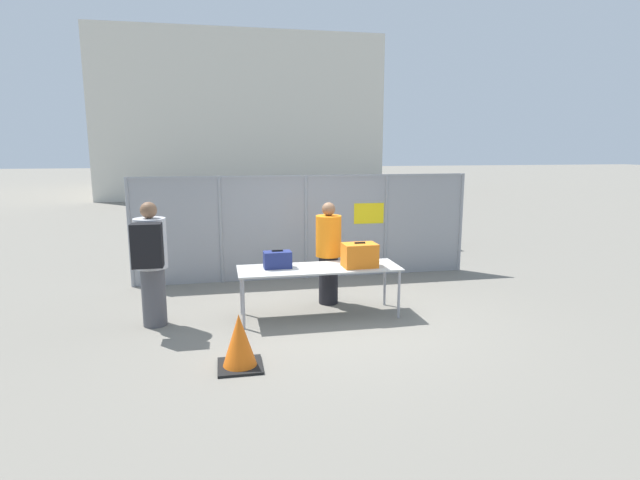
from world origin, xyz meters
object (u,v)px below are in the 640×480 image
inspection_table (319,270)px  suitcase_navy (277,260)px  traffic_cone (239,343)px  suitcase_orange (360,255)px  security_worker_near (328,252)px  utility_trailer (388,230)px  traveler_hooded (151,260)px

inspection_table → suitcase_navy: suitcase_navy is taller
suitcase_navy → traffic_cone: bearing=-111.1°
suitcase_orange → security_worker_near: bearing=115.0°
security_worker_near → suitcase_navy: bearing=48.7°
suitcase_navy → utility_trailer: 6.05m
traveler_hooded → utility_trailer: bearing=37.9°
inspection_table → suitcase_orange: (0.59, -0.09, 0.22)m
suitcase_navy → traveler_hooded: bearing=-178.0°
security_worker_near → utility_trailer: 5.15m
utility_trailer → traffic_cone: (-4.07, -6.61, -0.12)m
inspection_table → suitcase_navy: size_ratio=5.85×
security_worker_near → traffic_cone: security_worker_near is taller
traffic_cone → inspection_table: bearing=51.5°
traffic_cone → traveler_hooded: bearing=125.3°
traveler_hooded → traffic_cone: (1.12, -1.59, -0.67)m
traveler_hooded → utility_trailer: (5.20, 5.02, -0.55)m
suitcase_navy → security_worker_near: bearing=30.4°
suitcase_navy → security_worker_near: security_worker_near is taller
security_worker_near → utility_trailer: (2.56, 4.44, -0.43)m
security_worker_near → traffic_cone: 2.70m
suitcase_navy → suitcase_orange: size_ratio=0.81×
inspection_table → suitcase_navy: (-0.61, 0.09, 0.17)m
security_worker_near → utility_trailer: size_ratio=0.49×
inspection_table → utility_trailer: inspection_table is taller
inspection_table → traveler_hooded: bearing=179.4°
traffic_cone → utility_trailer: bearing=58.4°
security_worker_near → traveler_hooded: bearing=30.6°
suitcase_orange → security_worker_near: 0.76m
suitcase_navy → utility_trailer: size_ratio=0.12×
utility_trailer → security_worker_near: bearing=-119.9°
suitcase_navy → suitcase_orange: (1.20, -0.17, 0.05)m
suitcase_navy → traveler_hooded: 1.77m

